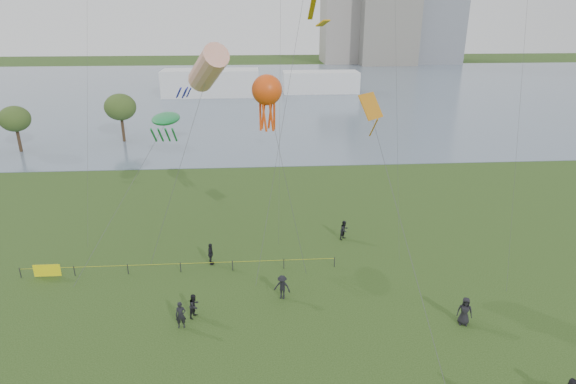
{
  "coord_description": "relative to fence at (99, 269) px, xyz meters",
  "views": [
    {
      "loc": [
        -2.02,
        -19.02,
        19.12
      ],
      "look_at": [
        0.0,
        10.0,
        8.0
      ],
      "focal_mm": 30.0,
      "sensor_mm": 36.0,
      "label": 1
    }
  ],
  "objects": [
    {
      "name": "pavilion_right",
      "position": [
        28.16,
        83.93,
        1.95
      ],
      "size": [
        18.0,
        7.0,
        5.0
      ],
      "primitive_type": "cube",
      "color": "silver",
      "rests_on": "ground_plane"
    },
    {
      "name": "spectator_c",
      "position": [
        8.36,
        1.11,
        0.35
      ],
      "size": [
        0.56,
        1.11,
        1.81
      ],
      "primitive_type": "imported",
      "rotation": [
        0.0,
        0.0,
        1.45
      ],
      "color": "black",
      "rests_on": "ground_plane"
    },
    {
      "name": "lake",
      "position": [
        14.16,
        85.93,
        -0.53
      ],
      "size": [
        400.0,
        120.0,
        0.08
      ],
      "primitive_type": "cube",
      "color": "slate",
      "rests_on": "ground_plane"
    },
    {
      "name": "kite_windsock",
      "position": [
        8.72,
        4.14,
        14.38
      ],
      "size": [
        7.12,
        5.53,
        16.92
      ],
      "rotation": [
        0.0,
        0.0,
        0.27
      ],
      "color": "#3F3F42"
    },
    {
      "name": "building_mid",
      "position": [
        60.16,
        147.93,
        18.45
      ],
      "size": [
        20.0,
        20.0,
        38.0
      ],
      "primitive_type": "cube",
      "color": "slate",
      "rests_on": "ground_plane"
    },
    {
      "name": "kite_delta",
      "position": [
        18.66,
        -7.47,
        12.87
      ],
      "size": [
        3.33,
        12.93,
        14.74
      ],
      "rotation": [
        0.0,
        0.0,
        -0.36
      ],
      "color": "#3F3F42"
    },
    {
      "name": "kite_creature",
      "position": [
        4.77,
        6.89,
        9.99
      ],
      "size": [
        7.4,
        10.62,
        10.99
      ],
      "rotation": [
        0.0,
        0.0,
        0.24
      ],
      "color": "#3F3F42"
    },
    {
      "name": "spectator_a",
      "position": [
        7.85,
        -5.89,
        0.29
      ],
      "size": [
        0.97,
        1.03,
        1.69
      ],
      "primitive_type": "imported",
      "rotation": [
        0.0,
        0.0,
        1.04
      ],
      "color": "black",
      "rests_on": "ground_plane"
    },
    {
      "name": "spectator_f",
      "position": [
        7.13,
        -6.97,
        0.36
      ],
      "size": [
        0.69,
        0.48,
        1.83
      ],
      "primitive_type": "imported",
      "rotation": [
        0.0,
        0.0,
        0.07
      ],
      "color": "black",
      "rests_on": "ground_plane"
    },
    {
      "name": "spectator_g",
      "position": [
        19.75,
        4.83,
        0.32
      ],
      "size": [
        1.07,
        1.06,
        1.75
      ],
      "primitive_type": "imported",
      "rotation": [
        0.0,
        0.0,
        0.73
      ],
      "color": "black",
      "rests_on": "ground_plane"
    },
    {
      "name": "kite_octopus",
      "position": [
        13.03,
        1.25,
        13.1
      ],
      "size": [
        3.85,
        3.2,
        14.82
      ],
      "rotation": [
        0.0,
        0.0,
        0.4
      ],
      "color": "#3F3F42"
    },
    {
      "name": "building_low",
      "position": [
        46.16,
        153.93,
        13.45
      ],
      "size": [
        16.0,
        18.0,
        28.0
      ],
      "primitive_type": "cube",
      "color": "gray",
      "rests_on": "ground_plane"
    },
    {
      "name": "spectator_d",
      "position": [
        25.27,
        -7.88,
        0.41
      ],
      "size": [
        1.1,
        0.89,
        1.94
      ],
      "primitive_type": "imported",
      "rotation": [
        0.0,
        0.0,
        -0.33
      ],
      "color": "black",
      "rests_on": "ground_plane"
    },
    {
      "name": "spectator_b",
      "position": [
        13.75,
        -4.12,
        0.35
      ],
      "size": [
        1.33,
        1.03,
        1.81
      ],
      "primitive_type": "imported",
      "rotation": [
        0.0,
        0.0,
        -0.35
      ],
      "color": "black",
      "rests_on": "ground_plane"
    },
    {
      "name": "fence",
      "position": [
        0.0,
        0.0,
        0.0
      ],
      "size": [
        24.07,
        0.07,
        1.05
      ],
      "color": "black",
      "rests_on": "ground_plane"
    },
    {
      "name": "pavilion_left",
      "position": [
        2.16,
        80.93,
        2.45
      ],
      "size": [
        22.0,
        8.0,
        6.0
      ],
      "primitive_type": "cube",
      "color": "silver",
      "rests_on": "ground_plane"
    }
  ]
}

